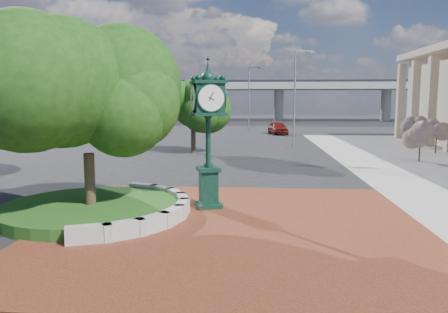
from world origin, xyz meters
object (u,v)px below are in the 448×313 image
street_lamp_near (297,91)px  street_lamp_far (250,94)px  parked_car (278,128)px  post_clock (208,128)px

street_lamp_near → street_lamp_far: bearing=102.7°
parked_car → street_lamp_far: (-3.29, 4.61, 3.96)m
post_clock → street_lamp_far: (0.99, 39.91, 1.73)m
post_clock → street_lamp_far: 39.96m
parked_car → street_lamp_far: bearing=115.0°
street_lamp_near → street_lamp_far: size_ratio=1.01×
post_clock → parked_car: post_clock is taller
post_clock → parked_car: (4.28, 35.30, -2.23)m
street_lamp_near → parked_car: bearing=93.5°
street_lamp_near → street_lamp_far: 18.74m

